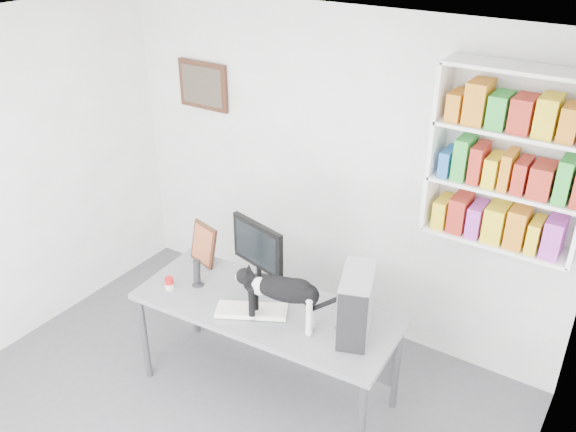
{
  "coord_description": "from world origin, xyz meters",
  "views": [
    {
      "loc": [
        2.19,
        -2.02,
        3.39
      ],
      "look_at": [
        -0.12,
        1.53,
        1.14
      ],
      "focal_mm": 38.0,
      "sensor_mm": 36.0,
      "label": 1
    }
  ],
  "objects": [
    {
      "name": "pc_tower",
      "position": [
        0.8,
        0.94,
        1.02
      ],
      "size": [
        0.34,
        0.49,
        0.45
      ],
      "primitive_type": "cube",
      "rotation": [
        0.0,
        0.0,
        0.35
      ],
      "color": "#ADADB1",
      "rests_on": "desk"
    },
    {
      "name": "leaning_print",
      "position": [
        -0.61,
        1.06,
        0.96
      ],
      "size": [
        0.29,
        0.17,
        0.34
      ],
      "primitive_type": "cube",
      "rotation": [
        0.0,
        0.0,
        -0.25
      ],
      "color": "#472816",
      "rests_on": "desk"
    },
    {
      "name": "wall_art",
      "position": [
        -1.3,
        1.97,
        1.9
      ],
      "size": [
        0.52,
        0.04,
        0.42
      ],
      "primitive_type": "cube",
      "color": "#472816",
      "rests_on": "room"
    },
    {
      "name": "bookshelf",
      "position": [
        1.4,
        1.85,
        1.85
      ],
      "size": [
        1.03,
        0.28,
        1.24
      ],
      "primitive_type": "cube",
      "color": "white",
      "rests_on": "room"
    },
    {
      "name": "room",
      "position": [
        0.0,
        0.0,
        1.35
      ],
      "size": [
        4.01,
        4.01,
        2.7
      ],
      "color": "#56565B",
      "rests_on": "ground"
    },
    {
      "name": "keyboard",
      "position": [
        0.1,
        0.73,
        0.81
      ],
      "size": [
        0.53,
        0.4,
        0.04
      ],
      "primitive_type": "cube",
      "rotation": [
        0.0,
        0.0,
        0.49
      ],
      "color": "white",
      "rests_on": "desk"
    },
    {
      "name": "desk",
      "position": [
        0.13,
        0.84,
        0.4
      ],
      "size": [
        1.96,
        0.87,
        0.8
      ],
      "primitive_type": "cube",
      "rotation": [
        0.0,
        0.0,
        0.07
      ],
      "color": "gray",
      "rests_on": "room"
    },
    {
      "name": "speaker",
      "position": [
        -0.44,
        0.78,
        0.91
      ],
      "size": [
        0.12,
        0.12,
        0.22
      ],
      "primitive_type": "cylinder",
      "rotation": [
        0.0,
        0.0,
        0.36
      ],
      "color": "black",
      "rests_on": "desk"
    },
    {
      "name": "cat",
      "position": [
        0.37,
        0.73,
        1.0
      ],
      "size": [
        0.67,
        0.34,
        0.4
      ],
      "primitive_type": null,
      "rotation": [
        0.0,
        0.0,
        0.27
      ],
      "color": "black",
      "rests_on": "desk"
    },
    {
      "name": "soup_can",
      "position": [
        -0.58,
        0.63,
        0.84
      ],
      "size": [
        0.07,
        0.07,
        0.1
      ],
      "primitive_type": "cylinder",
      "rotation": [
        0.0,
        0.0,
        -0.11
      ],
      "color": "red",
      "rests_on": "desk"
    },
    {
      "name": "monitor",
      "position": [
        -0.06,
        1.04,
        1.06
      ],
      "size": [
        0.54,
        0.35,
        0.53
      ],
      "primitive_type": "cube",
      "rotation": [
        0.0,
        0.0,
        -0.23
      ],
      "color": "black",
      "rests_on": "desk"
    }
  ]
}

